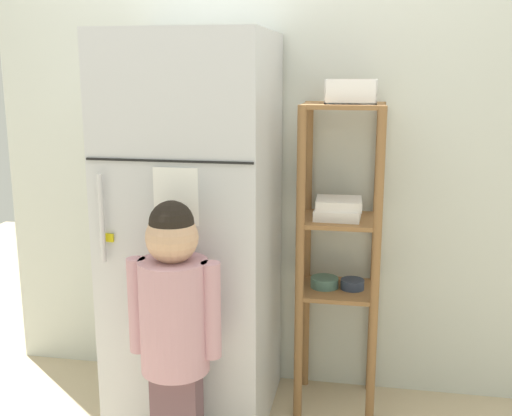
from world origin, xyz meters
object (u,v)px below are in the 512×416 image
pantry_shelf_unit (339,236)px  child_standing (174,315)px  fruit_bin (351,93)px  refrigerator (195,232)px

pantry_shelf_unit → child_standing: bearing=-130.9°
child_standing → fruit_bin: size_ratio=5.08×
child_standing → fruit_bin: bearing=46.5°
refrigerator → pantry_shelf_unit: 0.61m
fruit_bin → refrigerator: bearing=-167.4°
refrigerator → fruit_bin: (0.62, 0.14, 0.56)m
refrigerator → child_standing: (0.05, -0.46, -0.18)m
pantry_shelf_unit → fruit_bin: (0.03, -0.02, 0.59)m
refrigerator → pantry_shelf_unit: (0.58, 0.16, -0.03)m
refrigerator → child_standing: 0.49m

